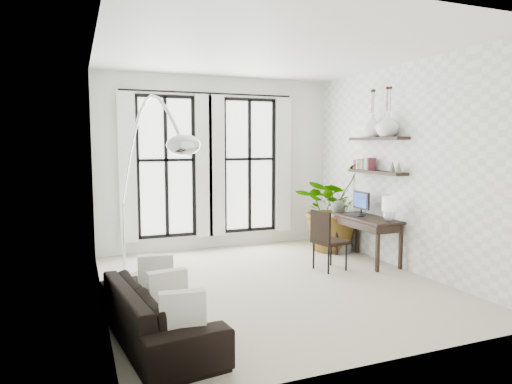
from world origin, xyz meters
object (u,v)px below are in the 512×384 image
sofa (158,312)px  desk_chair (326,237)px  arc_lamp (147,143)px  buddha (338,230)px  plant (333,206)px  desk (369,220)px

sofa → desk_chair: desk_chair is taller
arc_lamp → buddha: 4.21m
desk_chair → buddha: bearing=40.4°
plant → desk: (0.05, -1.07, -0.11)m
arc_lamp → desk_chair: bearing=8.3°
sofa → arc_lamp: arc_lamp is taller
sofa → buddha: size_ratio=2.09×
buddha → desk_chair: bearing=-129.5°
sofa → desk_chair: bearing=-68.4°
sofa → plant: size_ratio=1.20×
sofa → buddha: 4.56m
arc_lamp → buddha: arc_lamp is taller
sofa → plant: bearing=-60.3°
desk → buddha: bearing=91.8°
desk → arc_lamp: arc_lamp is taller
sofa → buddha: buddha is taller
desk → buddha: 0.96m
desk → desk_chair: 0.93m
plant → buddha: size_ratio=1.74×
desk → arc_lamp: bearing=-171.4°
desk_chair → arc_lamp: size_ratio=0.36×
plant → buddha: plant is taller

